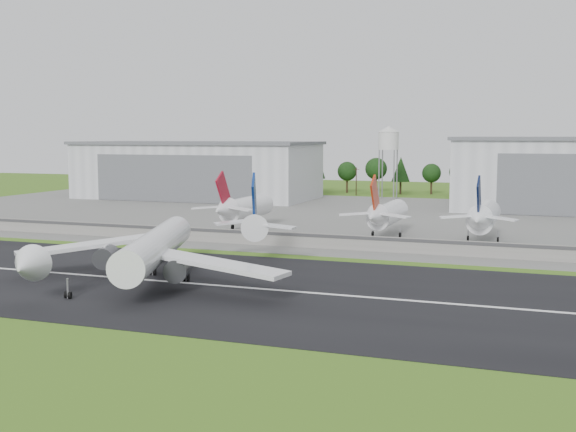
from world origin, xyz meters
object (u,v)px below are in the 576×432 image
at_px(parked_jet_red_a, 242,208).
at_px(parked_jet_navy, 483,217).
at_px(main_airliner, 154,254).
at_px(parked_jet_red_b, 385,214).

relative_size(parked_jet_red_a, parked_jet_navy, 1.00).
distance_m(main_airliner, parked_jet_red_b, 72.03).
height_order(main_airliner, parked_jet_navy, main_airliner).
height_order(parked_jet_red_a, parked_jet_navy, parked_jet_navy).
relative_size(main_airliner, parked_jet_red_a, 1.84).
relative_size(main_airliner, parked_jet_red_b, 1.84).
distance_m(parked_jet_red_a, parked_jet_navy, 62.69).
bearing_deg(main_airliner, parked_jet_red_b, -130.75).
bearing_deg(main_airliner, parked_jet_navy, -145.97).
xyz_separation_m(parked_jet_red_a, parked_jet_navy, (62.69, 0.01, 0.09)).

